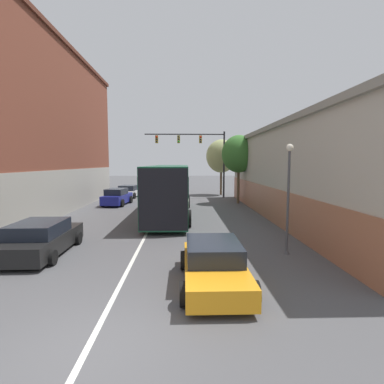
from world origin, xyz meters
name	(u,v)px	position (x,y,z in m)	size (l,w,h in m)	color
ground_plane	(87,350)	(0.00, 0.00, 0.00)	(160.00, 160.00, 0.00)	#4C4C4F
lane_center_line	(156,216)	(0.00, 15.04, 0.00)	(0.14, 42.08, 0.01)	silver
building_left_brick	(3,125)	(-10.72, 16.08, 6.31)	(8.84, 25.45, 12.38)	brown
building_right_storefront	(338,171)	(12.35, 14.21, 3.16)	(10.17, 24.96, 6.08)	#B7B2A3
bus	(170,188)	(0.98, 15.00, 1.96)	(2.96, 11.90, 3.49)	#145133
hatchback_foreground	(214,264)	(2.85, 3.17, 0.61)	(2.05, 4.32, 1.27)	orange
parked_car_left_near	(41,239)	(-3.81, 6.31, 0.64)	(2.22, 4.56, 1.36)	black
parked_car_left_mid	(117,197)	(-3.89, 20.58, 0.69)	(2.24, 4.20, 1.45)	navy
parked_car_left_far	(129,192)	(-3.90, 26.43, 0.62)	(2.41, 4.05, 1.30)	silver
traffic_signal_gantry	(198,149)	(3.52, 26.06, 5.18)	(8.43, 0.36, 6.96)	black
street_lamp	(288,195)	(6.10, 6.08, 2.42)	(0.29, 0.29, 4.42)	#47474C
street_tree_near	(239,154)	(6.92, 21.30, 4.46)	(3.06, 2.75, 6.16)	brown
street_tree_far	(221,156)	(6.27, 28.57, 4.43)	(3.42, 3.08, 6.33)	brown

